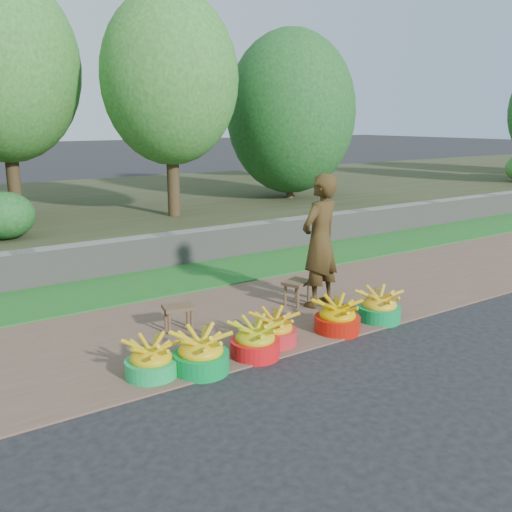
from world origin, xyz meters
TOP-DOWN VIEW (x-y plane):
  - ground_plane at (0.00, 0.00)m, footprint 120.00×120.00m
  - dirt_shoulder at (0.00, 1.25)m, footprint 80.00×2.50m
  - grass_verge at (0.00, 3.25)m, footprint 80.00×1.50m
  - retaining_wall at (0.00, 4.10)m, footprint 80.00×0.35m
  - earth_bank at (0.00, 9.00)m, footprint 80.00×10.00m
  - vegetation at (0.80, 6.92)m, footprint 35.04×8.53m
  - basin_a at (-1.92, 0.35)m, footprint 0.50×0.50m
  - basin_b at (-1.47, 0.20)m, footprint 0.55×0.55m
  - basin_c at (-0.84, 0.20)m, footprint 0.52×0.52m
  - basin_d at (-0.48, 0.35)m, footprint 0.50×0.50m
  - basin_e at (0.34, 0.24)m, footprint 0.53×0.53m
  - basin_f at (1.01, 0.24)m, footprint 0.52×0.52m
  - stool_left at (-1.17, 1.27)m, footprint 0.39×0.33m
  - stool_right at (0.55, 1.26)m, footprint 0.44×0.39m
  - vendor_woman at (0.76, 1.08)m, footprint 0.71×0.56m

SIDE VIEW (x-z plane):
  - ground_plane at x=0.00m, z-range 0.00..0.00m
  - dirt_shoulder at x=0.00m, z-range 0.00..0.02m
  - grass_verge at x=0.00m, z-range 0.00..0.04m
  - basin_d at x=-0.48m, z-range -0.02..0.35m
  - basin_a at x=-1.92m, z-range -0.02..0.36m
  - basin_c at x=-0.84m, z-range -0.02..0.37m
  - basin_f at x=1.01m, z-range -0.02..0.37m
  - basin_e at x=0.34m, z-range -0.02..0.37m
  - basin_b at x=-1.47m, z-range -0.02..0.39m
  - earth_bank at x=0.00m, z-range 0.00..0.50m
  - stool_left at x=-1.17m, z-range 0.11..0.41m
  - stool_right at x=0.55m, z-range 0.11..0.43m
  - retaining_wall at x=0.00m, z-range 0.00..0.55m
  - vendor_woman at x=0.76m, z-range 0.02..1.74m
  - vegetation at x=0.80m, z-range 0.33..5.02m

